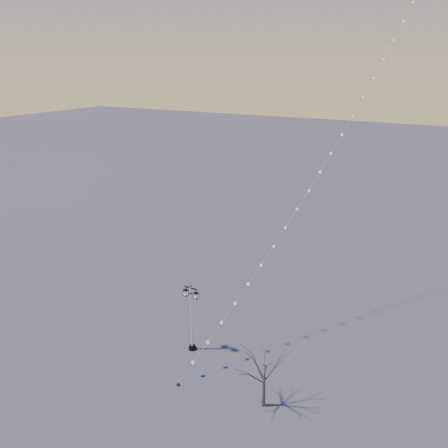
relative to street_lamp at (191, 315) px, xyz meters
The scene contains 4 objects.
ground 4.43m from the street_lamp, 61.05° to the right, with size 300.00×300.00×0.00m, color #4D4D4E.
street_lamp is the anchor object (origin of this frame).
bare_tree 7.57m from the street_lamp, 21.71° to the right, with size 2.52×2.52×4.18m.
kite_train 23.40m from the street_lamp, 63.41° to the left, with size 12.48×37.21×39.98m.
Camera 1 is at (13.92, -20.57, 20.19)m, focal length 35.54 mm.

